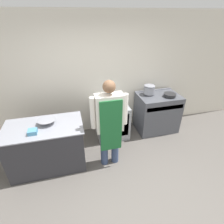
{
  "coord_description": "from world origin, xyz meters",
  "views": [
    {
      "loc": [
        -0.64,
        -1.76,
        2.6
      ],
      "look_at": [
        0.1,
        1.09,
        0.94
      ],
      "focal_mm": 28.0,
      "sensor_mm": 36.0,
      "label": 1
    }
  ],
  "objects_px": {
    "stove": "(157,113)",
    "plastic_tub": "(33,132)",
    "saute_pan": "(170,95)",
    "stock_pot": "(149,89)",
    "mixing_bowl": "(47,122)",
    "fridge_unit": "(112,120)",
    "person_cook": "(110,121)"
  },
  "relations": [
    {
      "from": "fridge_unit",
      "to": "stock_pot",
      "type": "relative_size",
      "value": 3.09
    },
    {
      "from": "stove",
      "to": "person_cook",
      "type": "xyz_separation_m",
      "value": [
        -1.41,
        -0.85,
        0.51
      ]
    },
    {
      "from": "stove",
      "to": "saute_pan",
      "type": "relative_size",
      "value": 3.55
    },
    {
      "from": "stove",
      "to": "stock_pot",
      "type": "relative_size",
      "value": 3.76
    },
    {
      "from": "fridge_unit",
      "to": "person_cook",
      "type": "relative_size",
      "value": 0.47
    },
    {
      "from": "person_cook",
      "to": "stock_pot",
      "type": "height_order",
      "value": "person_cook"
    },
    {
      "from": "stove",
      "to": "plastic_tub",
      "type": "xyz_separation_m",
      "value": [
        -2.68,
        -0.78,
        0.45
      ]
    },
    {
      "from": "person_cook",
      "to": "stock_pot",
      "type": "xyz_separation_m",
      "value": [
        1.19,
        0.97,
        0.09
      ]
    },
    {
      "from": "fridge_unit",
      "to": "person_cook",
      "type": "xyz_separation_m",
      "value": [
        -0.27,
        -0.89,
        0.57
      ]
    },
    {
      "from": "stove",
      "to": "plastic_tub",
      "type": "relative_size",
      "value": 6.86
    },
    {
      "from": "stove",
      "to": "plastic_tub",
      "type": "height_order",
      "value": "plastic_tub"
    },
    {
      "from": "stock_pot",
      "to": "saute_pan",
      "type": "relative_size",
      "value": 0.94
    },
    {
      "from": "saute_pan",
      "to": "plastic_tub",
      "type": "bearing_deg",
      "value": -167.01
    },
    {
      "from": "fridge_unit",
      "to": "mixing_bowl",
      "type": "relative_size",
      "value": 2.48
    },
    {
      "from": "plastic_tub",
      "to": "stock_pot",
      "type": "xyz_separation_m",
      "value": [
        2.47,
        0.9,
        0.14
      ]
    },
    {
      "from": "mixing_bowl",
      "to": "plastic_tub",
      "type": "distance_m",
      "value": 0.33
    },
    {
      "from": "fridge_unit",
      "to": "saute_pan",
      "type": "height_order",
      "value": "saute_pan"
    },
    {
      "from": "stove",
      "to": "fridge_unit",
      "type": "xyz_separation_m",
      "value": [
        -1.14,
        0.03,
        -0.07
      ]
    },
    {
      "from": "mixing_bowl",
      "to": "stove",
      "type": "bearing_deg",
      "value": 12.02
    },
    {
      "from": "plastic_tub",
      "to": "stock_pot",
      "type": "bearing_deg",
      "value": 20.06
    },
    {
      "from": "fridge_unit",
      "to": "person_cook",
      "type": "height_order",
      "value": "person_cook"
    },
    {
      "from": "person_cook",
      "to": "mixing_bowl",
      "type": "distance_m",
      "value": 1.12
    },
    {
      "from": "stove",
      "to": "mixing_bowl",
      "type": "relative_size",
      "value": 3.03
    },
    {
      "from": "mixing_bowl",
      "to": "plastic_tub",
      "type": "relative_size",
      "value": 2.27
    },
    {
      "from": "stove",
      "to": "mixing_bowl",
      "type": "distance_m",
      "value": 2.57
    },
    {
      "from": "plastic_tub",
      "to": "saute_pan",
      "type": "height_order",
      "value": "saute_pan"
    },
    {
      "from": "plastic_tub",
      "to": "saute_pan",
      "type": "xyz_separation_m",
      "value": [
        2.88,
        0.66,
        0.06
      ]
    },
    {
      "from": "fridge_unit",
      "to": "plastic_tub",
      "type": "xyz_separation_m",
      "value": [
        -1.54,
        -0.81,
        0.52
      ]
    },
    {
      "from": "plastic_tub",
      "to": "saute_pan",
      "type": "relative_size",
      "value": 0.52
    },
    {
      "from": "person_cook",
      "to": "saute_pan",
      "type": "height_order",
      "value": "person_cook"
    },
    {
      "from": "fridge_unit",
      "to": "stock_pot",
      "type": "distance_m",
      "value": 1.14
    },
    {
      "from": "mixing_bowl",
      "to": "plastic_tub",
      "type": "bearing_deg",
      "value": -129.27
    }
  ]
}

